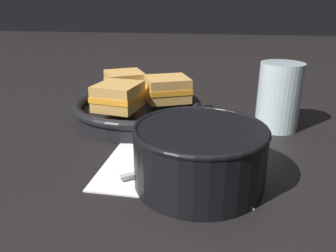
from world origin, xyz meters
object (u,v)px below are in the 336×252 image
spoon (194,161)px  drinking_glass (279,97)px  soup_bowl (199,152)px  sandwich_near_left (167,89)px  skillet (138,110)px  sandwich_far_left (118,96)px  sandwich_near_right (125,83)px

spoon → drinking_glass: size_ratio=1.15×
soup_bowl → sandwich_near_left: sandwich_near_left is taller
spoon → skillet: bearing=91.1°
sandwich_near_left → sandwich_far_left: bearing=-139.9°
sandwich_near_right → drinking_glass: (0.31, -0.05, -0.00)m
spoon → sandwich_near_left: bearing=75.7°
spoon → sandwich_far_left: 0.20m
sandwich_near_left → sandwich_near_right: bearing=160.1°
spoon → sandwich_near_right: (-0.17, 0.22, 0.06)m
spoon → drinking_glass: (0.14, 0.18, 0.05)m
soup_bowl → sandwich_near_left: (-0.08, 0.23, 0.02)m
soup_bowl → sandwich_far_left: sandwich_far_left is taller
soup_bowl → spoon: 0.06m
spoon → sandwich_far_left: size_ratio=1.53×
sandwich_near_left → sandwich_far_left: size_ratio=1.13×
soup_bowl → sandwich_near_left: size_ratio=1.64×
spoon → sandwich_far_left: sandwich_far_left is taller
soup_bowl → sandwich_near_right: 0.32m
soup_bowl → sandwich_near_right: bearing=123.4°
spoon → drinking_glass: bearing=17.0°
skillet → sandwich_near_right: 0.07m
sandwich_near_right → spoon: bearing=-53.0°
skillet → sandwich_near_left: 0.07m
skillet → spoon: bearing=-53.8°
skillet → sandwich_far_left: 0.07m
sandwich_near_right → sandwich_near_left: bearing=-19.9°
sandwich_near_left → skillet: bearing=-169.9°
spoon → sandwich_near_left: sandwich_near_left is taller
sandwich_near_right → skillet: bearing=-49.9°
soup_bowl → skillet: bearing=122.0°
soup_bowl → spoon: size_ratio=1.21×
soup_bowl → skillet: soup_bowl is taller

